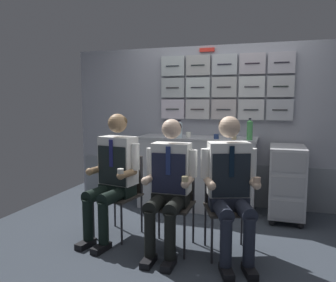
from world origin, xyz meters
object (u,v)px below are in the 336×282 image
at_px(service_trolley, 287,180).
at_px(folding_chair_by_counter, 226,197).
at_px(water_bottle_short, 250,130).
at_px(crew_member_left, 114,170).
at_px(crew_member_right, 169,180).
at_px(folding_chair_left, 123,186).
at_px(crew_member_by_counter, 230,181).
at_px(folding_chair_right, 174,194).
at_px(coffee_cup_white, 177,132).

bearing_deg(service_trolley, folding_chair_by_counter, -119.12).
bearing_deg(folding_chair_by_counter, water_bottle_short, 82.24).
xyz_separation_m(crew_member_left, crew_member_right, (0.64, -0.14, -0.03)).
height_order(service_trolley, water_bottle_short, water_bottle_short).
height_order(folding_chair_left, crew_member_by_counter, crew_member_by_counter).
relative_size(crew_member_right, crew_member_by_counter, 0.98).
distance_m(crew_member_left, water_bottle_short, 1.71).
bearing_deg(crew_member_left, service_trolley, 32.63).
bearing_deg(service_trolley, folding_chair_right, -135.04).
xyz_separation_m(folding_chair_left, water_bottle_short, (1.25, 0.92, 0.56)).
height_order(crew_member_left, coffee_cup_white, crew_member_left).
bearing_deg(folding_chair_by_counter, crew_member_right, -158.28).
bearing_deg(crew_member_right, crew_member_left, 167.42).
relative_size(folding_chair_right, coffee_cup_white, 10.35).
xyz_separation_m(crew_member_right, coffee_cup_white, (-0.33, 1.45, 0.31)).
bearing_deg(crew_member_left, folding_chair_left, 78.92).
xyz_separation_m(folding_chair_by_counter, coffee_cup_white, (-0.83, 1.25, 0.48)).
relative_size(service_trolley, coffee_cup_white, 10.98).
bearing_deg(folding_chair_right, water_bottle_short, 58.72).
bearing_deg(coffee_cup_white, folding_chair_right, -75.80).
xyz_separation_m(crew_member_left, coffee_cup_white, (0.31, 1.31, 0.28)).
height_order(service_trolley, crew_member_left, crew_member_left).
distance_m(folding_chair_by_counter, water_bottle_short, 1.17).
xyz_separation_m(folding_chair_right, coffee_cup_white, (-0.33, 1.29, 0.48)).
distance_m(folding_chair_left, crew_member_left, 0.25).
height_order(crew_member_right, water_bottle_short, crew_member_right).
height_order(crew_member_left, water_bottle_short, crew_member_left).
xyz_separation_m(crew_member_right, folding_chair_by_counter, (0.50, 0.20, -0.17)).
relative_size(service_trolley, crew_member_right, 0.71).
xyz_separation_m(crew_member_left, crew_member_by_counter, (1.19, -0.09, -0.00)).
bearing_deg(water_bottle_short, coffee_cup_white, 166.55).
xyz_separation_m(crew_member_right, crew_member_by_counter, (0.56, 0.05, 0.02)).
height_order(service_trolley, crew_member_right, crew_member_right).
bearing_deg(folding_chair_left, crew_member_left, -101.08).
bearing_deg(crew_member_by_counter, folding_chair_by_counter, 110.24).
height_order(folding_chair_right, folding_chair_by_counter, same).
bearing_deg(folding_chair_left, coffee_cup_white, 76.33).
xyz_separation_m(folding_chair_left, folding_chair_by_counter, (1.11, -0.10, 0.00)).
xyz_separation_m(crew_member_by_counter, coffee_cup_white, (-0.88, 1.40, 0.29)).
distance_m(crew_member_left, folding_chair_by_counter, 1.16).
xyz_separation_m(folding_chair_right, folding_chair_by_counter, (0.50, 0.04, 0.00)).
bearing_deg(folding_chair_by_counter, folding_chair_right, -175.51).
bearing_deg(crew_member_by_counter, service_trolley, 66.15).
bearing_deg(coffee_cup_white, crew_member_left, -103.37).
relative_size(folding_chair_left, crew_member_by_counter, 0.65).
bearing_deg(crew_member_left, crew_member_by_counter, -4.34).
relative_size(crew_member_by_counter, coffee_cup_white, 15.88).
bearing_deg(folding_chair_by_counter, crew_member_left, -177.10).
bearing_deg(folding_chair_right, crew_member_left, -178.36).
height_order(folding_chair_by_counter, water_bottle_short, water_bottle_short).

